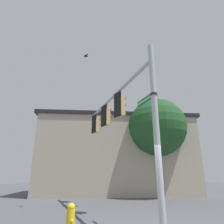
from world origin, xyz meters
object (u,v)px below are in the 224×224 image
traffic_light_mid_outer (96,124)px  street_name_sign (148,98)px  bird_flying (86,56)px  traffic_light_nearest_pole (121,105)px  traffic_light_mid_inner (107,116)px  fire_hydrant (71,218)px

traffic_light_mid_outer → street_name_sign: traffic_light_mid_outer is taller
street_name_sign → bird_flying: 6.03m
traffic_light_nearest_pole → traffic_light_mid_outer: same height
traffic_light_mid_inner → traffic_light_mid_outer: size_ratio=1.00×
traffic_light_mid_outer → fire_hydrant: (5.04, -3.59, -4.38)m
traffic_light_mid_inner → street_name_sign: (4.32, -0.98, -0.57)m
traffic_light_mid_inner → street_name_sign: bearing=-12.8°
street_name_sign → bird_flying: bearing=-174.5°
traffic_light_nearest_pole → traffic_light_mid_inner: 1.98m
traffic_light_nearest_pole → fire_hydrant: 5.29m
traffic_light_nearest_pole → bird_flying: 4.17m
traffic_light_mid_outer → street_name_sign: (6.25, -1.42, -0.57)m
bird_flying → fire_hydrant: bird_flying is taller
bird_flying → traffic_light_mid_inner: bearing=86.1°
bird_flying → fire_hydrant: (3.20, -1.75, -7.89)m
traffic_light_mid_outer → bird_flying: 4.37m
street_name_sign → traffic_light_mid_inner: bearing=167.2°
traffic_light_mid_inner → bird_flying: bird_flying is taller
traffic_light_mid_outer → bird_flying: size_ratio=3.75×
traffic_light_mid_outer → bird_flying: bird_flying is taller
street_name_sign → bird_flying: bird_flying is taller
bird_flying → traffic_light_mid_outer: bearing=134.9°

